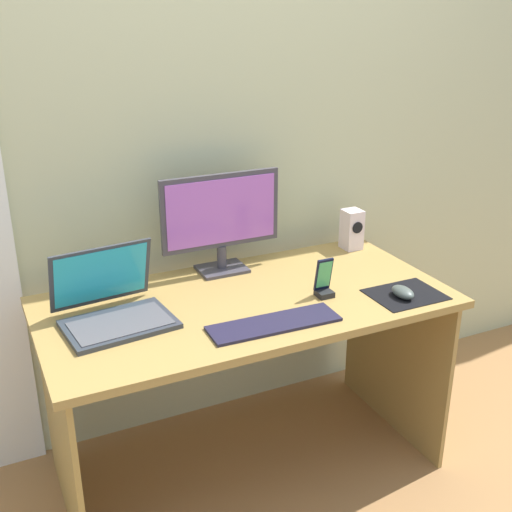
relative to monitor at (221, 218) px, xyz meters
name	(u,v)px	position (x,y,z in m)	size (l,w,h in m)	color
ground_plane	(247,466)	(-0.02, -0.27, -0.92)	(8.00, 8.00, 0.00)	olive
wall_back	(196,122)	(-0.02, 0.18, 0.33)	(6.00, 0.04, 2.50)	#B6BA92
desk	(247,336)	(-0.02, -0.27, -0.36)	(1.41, 0.70, 0.71)	olive
monitor	(221,218)	(0.00, 0.00, 0.00)	(0.46, 0.14, 0.38)	#3C3942
speaker_right	(352,229)	(0.58, -0.01, -0.13)	(0.07, 0.08, 0.17)	silver
laptop	(113,307)	(-0.47, -0.23, -0.16)	(0.36, 0.33, 0.23)	#2E323A
keyboard_external	(274,324)	(-0.02, -0.48, -0.20)	(0.43, 0.13, 0.01)	#1D1A31
mousepad	(405,294)	(0.50, -0.48, -0.21)	(0.25, 0.20, 0.00)	black
mouse	(403,292)	(0.47, -0.49, -0.19)	(0.06, 0.10, 0.04)	#434C48
phone_in_dock	(324,283)	(0.23, -0.36, -0.16)	(0.06, 0.05, 0.14)	black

